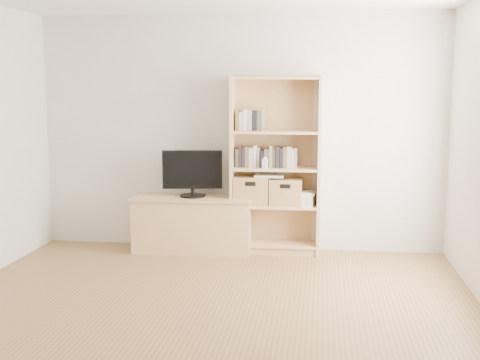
% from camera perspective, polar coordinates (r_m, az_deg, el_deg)
% --- Properties ---
extents(floor, '(4.50, 5.00, 0.01)m').
position_cam_1_polar(floor, '(4.57, -4.45, -14.33)').
color(floor, brown).
rests_on(floor, ground).
extents(back_wall, '(4.50, 0.02, 2.60)m').
position_cam_1_polar(back_wall, '(6.69, -0.06, 4.49)').
color(back_wall, beige).
rests_on(back_wall, floor).
extents(front_wall, '(4.50, 0.02, 2.60)m').
position_cam_1_polar(front_wall, '(1.91, -21.02, -6.44)').
color(front_wall, beige).
rests_on(front_wall, floor).
extents(tv_stand, '(1.30, 0.52, 0.59)m').
position_cam_1_polar(tv_stand, '(6.69, -4.48, -4.26)').
color(tv_stand, tan).
rests_on(tv_stand, floor).
extents(bookshelf, '(0.97, 0.37, 1.93)m').
position_cam_1_polar(bookshelf, '(6.51, 3.37, 1.39)').
color(bookshelf, tan).
rests_on(bookshelf, floor).
extents(television, '(0.65, 0.15, 0.51)m').
position_cam_1_polar(television, '(6.58, -4.54, 0.63)').
color(television, black).
rests_on(television, tv_stand).
extents(books_row_mid, '(0.90, 0.23, 0.24)m').
position_cam_1_polar(books_row_mid, '(6.52, 3.39, 2.27)').
color(books_row_mid, '#35332C').
rests_on(books_row_mid, bookshelf).
extents(books_row_upper, '(0.37, 0.14, 0.19)m').
position_cam_1_polar(books_row_upper, '(6.50, 1.52, 5.56)').
color(books_row_upper, '#35332C').
rests_on(books_row_upper, bookshelf).
extents(baby_monitor, '(0.06, 0.05, 0.10)m').
position_cam_1_polar(baby_monitor, '(6.41, 2.37, 1.55)').
color(baby_monitor, white).
rests_on(baby_monitor, bookshelf).
extents(basket_left, '(0.38, 0.32, 0.31)m').
position_cam_1_polar(basket_left, '(6.56, 1.10, -0.97)').
color(basket_left, brown).
rests_on(basket_left, bookshelf).
extents(basket_right, '(0.35, 0.29, 0.29)m').
position_cam_1_polar(basket_right, '(6.54, 4.38, -1.12)').
color(basket_right, brown).
rests_on(basket_right, bookshelf).
extents(laptop, '(0.32, 0.23, 0.02)m').
position_cam_1_polar(laptop, '(6.51, 2.78, 0.43)').
color(laptop, white).
rests_on(laptop, basket_left).
extents(magazine_stack, '(0.23, 0.30, 0.13)m').
position_cam_1_polar(magazine_stack, '(6.55, 6.24, -1.83)').
color(magazine_stack, silver).
rests_on(magazine_stack, bookshelf).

